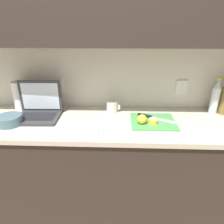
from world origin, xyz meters
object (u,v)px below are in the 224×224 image
Objects in this scene: measuring_cup at (112,107)px; lemon_whole_beside at (142,119)px; paper_towel_roll at (21,95)px; knife at (150,117)px; cutting_board at (153,121)px; bowl_white at (9,120)px; bottle_green_soda at (215,97)px; laptop at (39,109)px; lemon_half_cut at (153,121)px.

lemon_whole_beside is at bearing -45.02° from measuring_cup.
knife is at bearing -8.47° from paper_towel_roll.
bowl_white reaches higher than cutting_board.
bowl_white is (-1.03, -0.08, 0.03)m from cutting_board.
bottle_green_soda reaches higher than lemon_whole_beside.
bottle_green_soda is 1.57m from paper_towel_roll.
cutting_board is 0.55m from bottle_green_soda.
lemon_whole_beside is at bearing -159.27° from bottle_green_soda.
lemon_half_cut is (0.86, -0.11, -0.04)m from laptop.
measuring_cup reaches higher than bowl_white.
lemon_whole_beside is (-0.08, -0.01, 0.02)m from lemon_half_cut.
measuring_cup is at bearing 9.22° from laptop.
lemon_half_cut is 0.29× the size of paper_towel_roll.
laptop reaches higher than lemon_half_cut.
lemon_half_cut is at bearing 4.32° from lemon_whole_beside.
paper_towel_roll is (-1.57, 0.03, -0.02)m from bottle_green_soda.
lemon_half_cut reaches higher than cutting_board.
bowl_white is 0.74× the size of paper_towel_roll.
measuring_cup is 0.77m from bowl_white.
lemon_half_cut is at bearing -98.90° from cutting_board.
bottle_green_soda reaches higher than bowl_white.
bottle_green_soda is at bearing 38.61° from knife.
bowl_white is (-1.02, -0.04, 0.01)m from lemon_half_cut.
cutting_board is 0.04m from lemon_half_cut.
bottle_green_soda reaches higher than measuring_cup.
lemon_half_cut is (0.01, -0.09, 0.01)m from knife.
lemon_whole_beside reaches higher than knife.
measuring_cup reaches higher than lemon_half_cut.
lemon_whole_beside is 0.31m from measuring_cup.
bowl_white is at bearing -146.94° from knife.
measuring_cup is (-0.30, 0.21, 0.02)m from lemon_half_cut.
paper_towel_roll is (-1.06, 0.25, 0.09)m from lemon_half_cut.
bowl_white is at bearing -175.57° from cutting_board.
lemon_half_cut reaches higher than knife.
measuring_cup is at bearing -177.19° from knife.
bottle_green_soda is 1.69× the size of bowl_white.
laptop is at bearing 175.50° from cutting_board.
lemon_half_cut is 0.37m from measuring_cup.
measuring_cup is at bearing -2.73° from paper_towel_roll.
bowl_white is (-1.53, -0.26, -0.10)m from bottle_green_soda.
laptop is 1.37m from bottle_green_soda.
measuring_cup is (-0.81, -0.00, -0.09)m from bottle_green_soda.
measuring_cup is (-0.29, 0.12, 0.03)m from knife.
paper_towel_roll is at bearing -163.09° from knife.
lemon_half_cut is 0.39× the size of bowl_white.
paper_towel_roll is at bearing 165.35° from lemon_whole_beside.
cutting_board is 0.36m from measuring_cup.
bowl_white is (-0.72, -0.26, -0.01)m from measuring_cup.
bottle_green_soda is (0.59, 0.22, 0.09)m from lemon_whole_beside.
paper_towel_roll is at bearing 168.73° from cutting_board.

